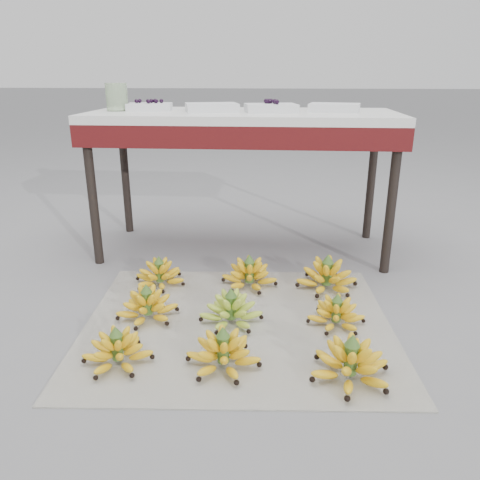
# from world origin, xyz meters

# --- Properties ---
(ground) EXTENTS (60.00, 60.00, 0.00)m
(ground) POSITION_xyz_m (0.00, 0.00, 0.00)
(ground) COLOR slate
(ground) RESTS_ON ground
(newspaper_mat) EXTENTS (1.31, 1.13, 0.01)m
(newspaper_mat) POSITION_xyz_m (-0.03, 0.02, 0.00)
(newspaper_mat) COLOR white
(newspaper_mat) RESTS_ON ground
(bunch_front_left) EXTENTS (0.27, 0.27, 0.15)m
(bunch_front_left) POSITION_xyz_m (-0.43, -0.30, 0.06)
(bunch_front_left) COLOR yellow
(bunch_front_left) RESTS_ON newspaper_mat
(bunch_front_center) EXTENTS (0.34, 0.34, 0.16)m
(bunch_front_center) POSITION_xyz_m (-0.06, -0.28, 0.06)
(bunch_front_center) COLOR yellow
(bunch_front_center) RESTS_ON newspaper_mat
(bunch_front_right) EXTENTS (0.31, 0.31, 0.17)m
(bunch_front_right) POSITION_xyz_m (0.38, -0.32, 0.06)
(bunch_front_right) COLOR yellow
(bunch_front_right) RESTS_ON newspaper_mat
(bunch_mid_left) EXTENTS (0.30, 0.30, 0.15)m
(bunch_mid_left) POSITION_xyz_m (-0.41, 0.04, 0.06)
(bunch_mid_left) COLOR yellow
(bunch_mid_left) RESTS_ON newspaper_mat
(bunch_mid_center) EXTENTS (0.30, 0.30, 0.16)m
(bunch_mid_center) POSITION_xyz_m (-0.06, 0.03, 0.06)
(bunch_mid_center) COLOR #8CB52E
(bunch_mid_center) RESTS_ON newspaper_mat
(bunch_mid_right) EXTENTS (0.23, 0.23, 0.14)m
(bunch_mid_right) POSITION_xyz_m (0.37, 0.04, 0.05)
(bunch_mid_right) COLOR yellow
(bunch_mid_right) RESTS_ON newspaper_mat
(bunch_back_left) EXTENTS (0.30, 0.30, 0.15)m
(bunch_back_left) POSITION_xyz_m (-0.44, 0.36, 0.06)
(bunch_back_left) COLOR yellow
(bunch_back_left) RESTS_ON newspaper_mat
(bunch_back_center) EXTENTS (0.35, 0.35, 0.16)m
(bunch_back_center) POSITION_xyz_m (-0.01, 0.39, 0.06)
(bunch_back_center) COLOR yellow
(bunch_back_center) RESTS_ON newspaper_mat
(bunch_back_right) EXTENTS (0.34, 0.34, 0.17)m
(bunch_back_right) POSITION_xyz_m (0.36, 0.39, 0.07)
(bunch_back_right) COLOR yellow
(bunch_back_right) RESTS_ON newspaper_mat
(vendor_table) EXTENTS (1.63, 0.65, 0.78)m
(vendor_table) POSITION_xyz_m (-0.08, 0.89, 0.69)
(vendor_table) COLOR black
(vendor_table) RESTS_ON ground
(tray_far_left) EXTENTS (0.26, 0.20, 0.06)m
(tray_far_left) POSITION_xyz_m (-0.59, 0.93, 0.80)
(tray_far_left) COLOR silver
(tray_far_left) RESTS_ON vendor_table
(tray_left) EXTENTS (0.31, 0.26, 0.04)m
(tray_left) POSITION_xyz_m (-0.24, 0.87, 0.81)
(tray_left) COLOR silver
(tray_left) RESTS_ON vendor_table
(tray_right) EXTENTS (0.29, 0.24, 0.07)m
(tray_right) POSITION_xyz_m (0.07, 0.87, 0.81)
(tray_right) COLOR silver
(tray_right) RESTS_ON vendor_table
(tray_far_right) EXTENTS (0.29, 0.23, 0.04)m
(tray_far_right) POSITION_xyz_m (0.41, 0.93, 0.80)
(tray_far_right) COLOR silver
(tray_far_right) RESTS_ON vendor_table
(glass_jar) EXTENTS (0.13, 0.13, 0.14)m
(glass_jar) POSITION_xyz_m (-0.76, 0.89, 0.86)
(glass_jar) COLOR beige
(glass_jar) RESTS_ON vendor_table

